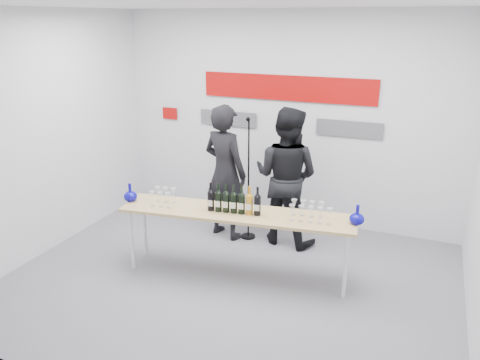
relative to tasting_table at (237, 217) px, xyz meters
The scene contains 12 objects.
ground 0.76m from the tasting_table, 95.40° to the right, with size 5.00×5.00×0.00m, color slate.
back_wall 2.00m from the tasting_table, 90.45° to the left, with size 5.00×0.04×3.00m, color silver.
signage 2.11m from the tasting_table, 92.21° to the left, with size 3.38×0.02×0.79m.
tasting_table is the anchor object (origin of this frame).
wine_bottles 0.23m from the tasting_table, 123.51° to the right, with size 0.62×0.16×0.33m.
decanter_left 1.33m from the tasting_table, behind, with size 0.16×0.16×0.21m, color #0A0792, non-canonical shape.
decanter_right 1.33m from the tasting_table, ahead, with size 0.16×0.16×0.21m, color #0A0792, non-canonical shape.
glasses_left 0.90m from the tasting_table, behind, with size 0.28×0.25×0.18m.
glasses_right 0.83m from the tasting_table, ahead, with size 0.48×0.26×0.18m.
presenter_left 1.09m from the tasting_table, 121.31° to the left, with size 0.67×0.44×1.84m, color black.
presenter_right 1.11m from the tasting_table, 77.30° to the left, with size 0.89×0.69×1.83m, color black.
mic_stand 1.02m from the tasting_table, 104.00° to the left, with size 0.20×0.20×1.69m.
Camera 1 is at (1.93, -4.32, 2.88)m, focal length 35.00 mm.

